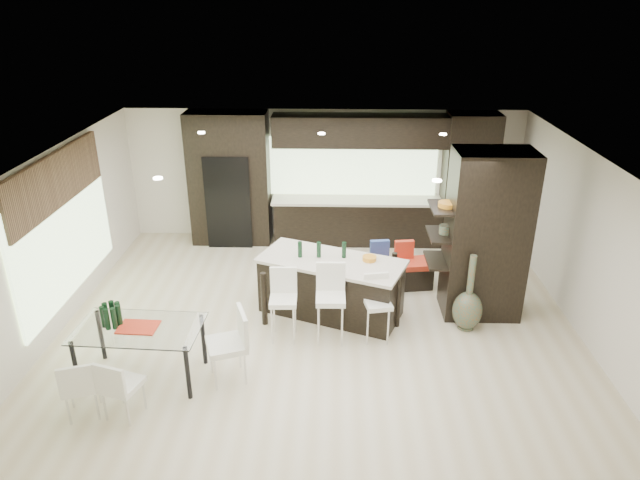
{
  "coord_description": "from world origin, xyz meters",
  "views": [
    {
      "loc": [
        0.23,
        -7.82,
        4.85
      ],
      "look_at": [
        0.0,
        0.6,
        1.15
      ],
      "focal_mm": 32.0,
      "sensor_mm": 36.0,
      "label": 1
    }
  ],
  "objects_px": {
    "stool_right": "(377,315)",
    "dining_table": "(142,353)",
    "bench": "(396,274)",
    "chair_far": "(82,388)",
    "chair_near": "(123,389)",
    "stool_mid": "(331,312)",
    "chair_end": "(227,350)",
    "kitchen_island": "(331,286)",
    "stool_left": "(284,312)",
    "floor_vase": "(469,293)"
  },
  "relations": [
    {
      "from": "bench",
      "to": "stool_right",
      "type": "bearing_deg",
      "value": -112.76
    },
    {
      "from": "bench",
      "to": "dining_table",
      "type": "height_order",
      "value": "dining_table"
    },
    {
      "from": "chair_far",
      "to": "bench",
      "type": "bearing_deg",
      "value": 21.7
    },
    {
      "from": "kitchen_island",
      "to": "chair_far",
      "type": "height_order",
      "value": "kitchen_island"
    },
    {
      "from": "stool_left",
      "to": "chair_near",
      "type": "bearing_deg",
      "value": -137.59
    },
    {
      "from": "stool_left",
      "to": "bench",
      "type": "bearing_deg",
      "value": 41.44
    },
    {
      "from": "stool_left",
      "to": "chair_far",
      "type": "distance_m",
      "value": 2.91
    },
    {
      "from": "floor_vase",
      "to": "chair_end",
      "type": "xyz_separation_m",
      "value": [
        -3.48,
        -1.37,
        -0.16
      ]
    },
    {
      "from": "dining_table",
      "to": "chair_near",
      "type": "xyz_separation_m",
      "value": [
        0.0,
        -0.75,
        -0.0
      ]
    },
    {
      "from": "bench",
      "to": "chair_far",
      "type": "bearing_deg",
      "value": -148.62
    },
    {
      "from": "stool_right",
      "to": "floor_vase",
      "type": "relative_size",
      "value": 0.67
    },
    {
      "from": "stool_mid",
      "to": "chair_near",
      "type": "xyz_separation_m",
      "value": [
        -2.52,
        -1.73,
        -0.09
      ]
    },
    {
      "from": "chair_end",
      "to": "dining_table",
      "type": "bearing_deg",
      "value": 70.14
    },
    {
      "from": "stool_right",
      "to": "chair_near",
      "type": "xyz_separation_m",
      "value": [
        -3.22,
        -1.76,
        -0.03
      ]
    },
    {
      "from": "stool_left",
      "to": "stool_mid",
      "type": "bearing_deg",
      "value": -2.8
    },
    {
      "from": "kitchen_island",
      "to": "floor_vase",
      "type": "height_order",
      "value": "floor_vase"
    },
    {
      "from": "floor_vase",
      "to": "chair_near",
      "type": "distance_m",
      "value": 5.1
    },
    {
      "from": "floor_vase",
      "to": "stool_left",
      "type": "bearing_deg",
      "value": -172.54
    },
    {
      "from": "dining_table",
      "to": "chair_end",
      "type": "height_order",
      "value": "chair_end"
    },
    {
      "from": "kitchen_island",
      "to": "bench",
      "type": "relative_size",
      "value": 1.82
    },
    {
      "from": "stool_right",
      "to": "chair_far",
      "type": "bearing_deg",
      "value": -165.96
    },
    {
      "from": "chair_near",
      "to": "stool_left",
      "type": "bearing_deg",
      "value": 61.19
    },
    {
      "from": "stool_right",
      "to": "bench",
      "type": "distance_m",
      "value": 1.76
    },
    {
      "from": "chair_near",
      "to": "chair_end",
      "type": "distance_m",
      "value": 1.38
    },
    {
      "from": "bench",
      "to": "chair_near",
      "type": "bearing_deg",
      "value": -144.87
    },
    {
      "from": "chair_near",
      "to": "chair_far",
      "type": "distance_m",
      "value": 0.51
    },
    {
      "from": "chair_near",
      "to": "dining_table",
      "type": "bearing_deg",
      "value": 107.3
    },
    {
      "from": "stool_mid",
      "to": "bench",
      "type": "bearing_deg",
      "value": 55.56
    },
    {
      "from": "kitchen_island",
      "to": "stool_right",
      "type": "xyz_separation_m",
      "value": [
        0.7,
        -0.78,
        -0.06
      ]
    },
    {
      "from": "bench",
      "to": "chair_end",
      "type": "height_order",
      "value": "chair_end"
    },
    {
      "from": "stool_left",
      "to": "chair_near",
      "type": "relative_size",
      "value": 1.15
    },
    {
      "from": "bench",
      "to": "chair_far",
      "type": "xyz_separation_m",
      "value": [
        -4.17,
        -3.45,
        0.14
      ]
    },
    {
      "from": "stool_right",
      "to": "chair_far",
      "type": "distance_m",
      "value": 4.12
    },
    {
      "from": "stool_mid",
      "to": "stool_right",
      "type": "distance_m",
      "value": 0.7
    },
    {
      "from": "stool_left",
      "to": "floor_vase",
      "type": "height_order",
      "value": "floor_vase"
    },
    {
      "from": "bench",
      "to": "chair_end",
      "type": "relative_size",
      "value": 1.34
    },
    {
      "from": "stool_right",
      "to": "dining_table",
      "type": "bearing_deg",
      "value": -173.77
    },
    {
      "from": "stool_left",
      "to": "floor_vase",
      "type": "xyz_separation_m",
      "value": [
        2.81,
        0.37,
        0.18
      ]
    },
    {
      "from": "kitchen_island",
      "to": "stool_mid",
      "type": "height_order",
      "value": "stool_mid"
    },
    {
      "from": "bench",
      "to": "chair_end",
      "type": "bearing_deg",
      "value": -141.08
    },
    {
      "from": "stool_left",
      "to": "chair_end",
      "type": "distance_m",
      "value": 1.2
    },
    {
      "from": "stool_mid",
      "to": "chair_end",
      "type": "distance_m",
      "value": 1.69
    },
    {
      "from": "chair_near",
      "to": "chair_far",
      "type": "height_order",
      "value": "chair_near"
    },
    {
      "from": "stool_left",
      "to": "bench",
      "type": "height_order",
      "value": "stool_left"
    },
    {
      "from": "stool_right",
      "to": "bench",
      "type": "height_order",
      "value": "stool_right"
    },
    {
      "from": "stool_right",
      "to": "chair_far",
      "type": "relative_size",
      "value": 1.09
    },
    {
      "from": "kitchen_island",
      "to": "dining_table",
      "type": "height_order",
      "value": "kitchen_island"
    },
    {
      "from": "kitchen_island",
      "to": "chair_end",
      "type": "relative_size",
      "value": 2.44
    },
    {
      "from": "floor_vase",
      "to": "bench",
      "type": "bearing_deg",
      "value": 126.06
    },
    {
      "from": "chair_far",
      "to": "chair_end",
      "type": "distance_m",
      "value": 1.82
    }
  ]
}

